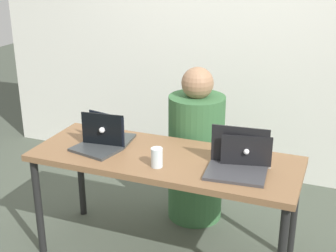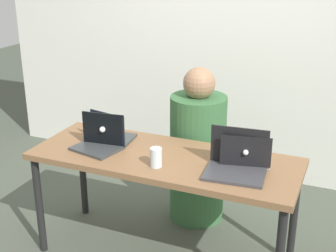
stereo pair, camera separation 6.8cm
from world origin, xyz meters
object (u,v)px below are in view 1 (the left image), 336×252
laptop_back_left (108,136)px  laptop_back_right (246,156)px  person_at_center (196,153)px  water_glass_center (157,159)px  laptop_front_right (237,163)px  laptop_front_left (100,142)px

laptop_back_left → laptop_back_right: size_ratio=0.93×
laptop_back_left → laptop_back_right: laptop_back_left is taller
person_at_center → laptop_back_right: size_ratio=3.53×
laptop_back_left → water_glass_center: (0.45, -0.22, 0.00)m
laptop_front_right → laptop_back_left: size_ratio=1.17×
water_glass_center → person_at_center: bearing=89.1°
person_at_center → laptop_back_left: bearing=40.5°
person_at_center → laptop_front_left: size_ratio=3.58×
person_at_center → laptop_front_left: (-0.46, -0.61, 0.26)m
laptop_front_left → laptop_back_left: (0.00, 0.11, 0.00)m
person_at_center → laptop_front_right: person_at_center is taller
laptop_back_left → laptop_back_right: 0.93m
water_glass_center → laptop_front_right: bearing=13.4°
laptop_front_right → laptop_back_right: bearing=76.2°
laptop_front_left → laptop_back_left: bearing=101.6°
laptop_front_left → water_glass_center: laptop_front_left is taller
laptop_front_right → laptop_front_left: (-0.91, 0.01, -0.01)m
laptop_back_right → laptop_front_right: bearing=68.3°
laptop_front_right → laptop_back_right: 0.13m
person_at_center → laptop_back_left: (-0.46, -0.50, 0.27)m
laptop_back_left → water_glass_center: 0.50m
laptop_front_right → laptop_back_left: 0.92m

